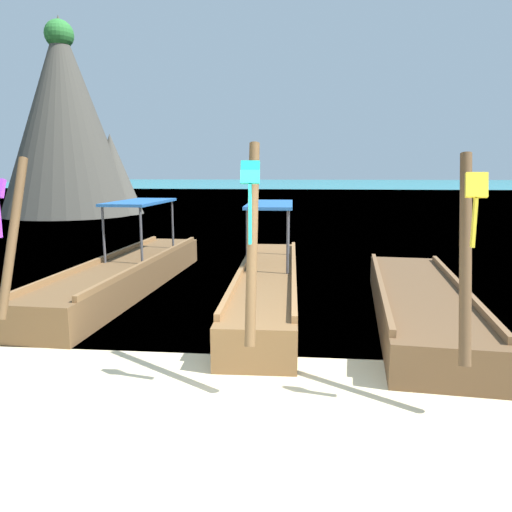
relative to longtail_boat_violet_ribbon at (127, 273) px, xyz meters
name	(u,v)px	position (x,y,z in m)	size (l,w,h in m)	color
ground	(214,442)	(2.85, -5.62, -0.36)	(120.00, 120.00, 0.00)	beige
sea_water	(297,189)	(2.85, 56.56, -0.36)	(120.00, 120.00, 0.00)	teal
longtail_boat_violet_ribbon	(127,273)	(0.00, 0.00, 0.00)	(1.48, 7.57, 2.68)	brown
longtail_boat_turquoise_ribbon	(268,283)	(3.00, -0.64, 0.00)	(1.22, 7.57, 2.82)	brown
longtail_boat_yellow_ribbon	(419,303)	(5.62, -1.57, -0.07)	(1.92, 6.39, 2.69)	brown
karst_rock	(69,122)	(-9.19, 16.79, 4.69)	(7.51, 7.19, 10.57)	#47443D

